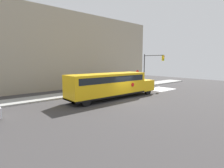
{
  "coord_description": "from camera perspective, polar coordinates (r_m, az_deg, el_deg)",
  "views": [
    {
      "loc": [
        -13.26,
        -13.13,
        4.11
      ],
      "look_at": [
        -0.24,
        2.01,
        1.57
      ],
      "focal_mm": 28.0,
      "sensor_mm": 36.0,
      "label": 1
    }
  ],
  "objects": [
    {
      "name": "crosswalk_stripes",
      "position": [
        27.54,
        15.39,
        -1.58
      ],
      "size": [
        4.0,
        3.2,
        0.01
      ],
      "color": "white",
      "rests_on": "ground"
    },
    {
      "name": "school_bus",
      "position": [
        19.4,
        -0.22,
        -0.03
      ],
      "size": [
        11.46,
        2.57,
        2.85
      ],
      "color": "yellow",
      "rests_on": "ground"
    },
    {
      "name": "sidewalk_strip",
      "position": [
        24.03,
        -6.56,
        -2.46
      ],
      "size": [
        44.0,
        3.0,
        0.15
      ],
      "color": "#9E9E99",
      "rests_on": "ground"
    },
    {
      "name": "traffic_light",
      "position": [
        29.2,
        12.42,
        6.07
      ],
      "size": [
        0.28,
        3.82,
        5.36
      ],
      "color": "#38383A",
      "rests_on": "ground"
    },
    {
      "name": "building_backdrop",
      "position": [
        29.35,
        -13.99,
        10.37
      ],
      "size": [
        32.0,
        4.0,
        11.63
      ],
      "color": "#9E937F",
      "rests_on": "ground"
    },
    {
      "name": "stop_sign",
      "position": [
        28.27,
        8.23,
        2.6
      ],
      "size": [
        0.7,
        0.1,
        2.8
      ],
      "color": "#38383A",
      "rests_on": "ground"
    },
    {
      "name": "ground_plane",
      "position": [
        19.11,
        4.5,
        -5.19
      ],
      "size": [
        60.0,
        60.0,
        0.0
      ],
      "primitive_type": "plane",
      "color": "#3A3838"
    }
  ]
}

